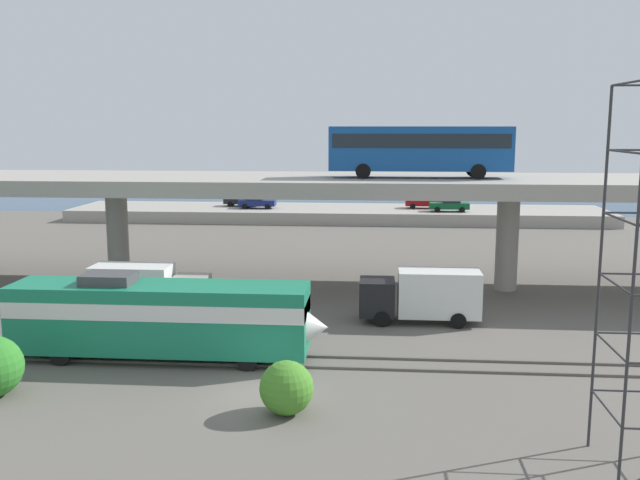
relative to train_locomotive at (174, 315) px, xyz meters
The scene contains 15 objects.
ground_plane 6.65m from the train_locomotive, 39.62° to the right, with size 260.00×260.00×0.00m, color #605B54.
rail_strip_near 5.34m from the train_locomotive, ahead, with size 110.00×0.12×0.12m, color #59544C.
rail_strip_far 5.34m from the train_locomotive, ahead, with size 110.00×0.12×0.12m, color #59544C.
train_locomotive is the anchor object (origin of this frame).
highway_overpass 17.38m from the train_locomotive, 73.19° to the left, with size 96.00×10.63×7.67m.
transit_bus_on_overpass 21.23m from the train_locomotive, 51.51° to the left, with size 12.00×2.68×3.40m.
service_truck_west 14.37m from the train_locomotive, 31.18° to the left, with size 6.80×2.46×3.04m.
service_truck_east 8.38m from the train_locomotive, 117.35° to the left, with size 6.80×2.46×3.04m.
pier_parking_lot 51.25m from the train_locomotive, 84.59° to the left, with size 62.92×10.80×1.38m, color #9E998E.
parked_car_0 52.36m from the train_locomotive, 97.50° to the left, with size 4.35×1.91×1.50m.
parked_car_1 50.01m from the train_locomotive, 95.32° to the left, with size 4.35×1.90×1.50m.
parked_car_2 53.67m from the train_locomotive, 73.69° to the left, with size 4.38×1.87×1.50m.
parked_car_3 51.71m from the train_locomotive, 69.85° to the left, with size 4.46×1.85×1.50m.
harbor_water 74.19m from the train_locomotive, 86.26° to the left, with size 140.00×36.00×0.01m, color navy.
shrub_right 8.67m from the train_locomotive, 44.06° to the right, with size 2.13×2.13×2.13m, color #438428.
Camera 1 is at (4.78, -27.68, 11.19)m, focal length 39.26 mm.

